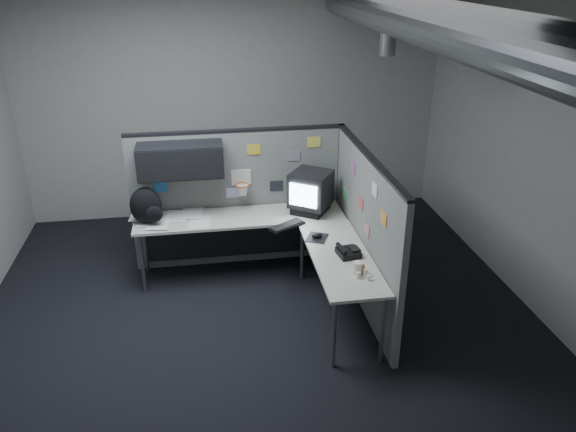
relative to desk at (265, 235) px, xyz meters
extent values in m
cube|color=black|center=(-0.15, -0.70, -0.62)|extent=(5.60, 5.60, 0.01)
cube|color=#9E9E99|center=(-0.15, 2.10, 0.99)|extent=(5.60, 0.01, 3.20)
cube|color=#9E9E99|center=(-0.15, -3.51, 0.99)|extent=(5.60, 0.01, 3.20)
cube|color=#9E9E99|center=(2.66, -0.70, 0.99)|extent=(0.01, 5.60, 3.20)
cylinder|color=slate|center=(1.25, -0.70, 2.24)|extent=(0.40, 5.49, 0.40)
cylinder|color=slate|center=(1.25, 0.10, 1.99)|extent=(0.16, 0.16, 0.30)
cube|color=slate|center=(-0.23, 0.60, 0.19)|extent=(2.43, 0.06, 1.60)
cube|color=black|center=(-0.23, 0.60, 1.00)|extent=(2.43, 0.07, 0.03)
cube|color=black|center=(0.95, 0.60, 0.19)|extent=(0.07, 0.07, 1.60)
cube|color=black|center=(-0.85, 0.40, 0.76)|extent=(0.90, 0.35, 0.35)
cube|color=black|center=(-0.85, 0.22, 0.76)|extent=(0.90, 0.02, 0.33)
cube|color=silver|center=(-0.20, 0.56, 0.47)|extent=(0.22, 0.02, 0.18)
torus|color=#D85914|center=(-0.20, 0.47, 0.41)|extent=(0.16, 0.16, 0.01)
cone|color=white|center=(-0.20, 0.47, 0.35)|extent=(0.14, 0.14, 0.11)
cube|color=#337FCC|center=(-1.10, 0.56, 0.41)|extent=(0.15, 0.01, 0.12)
cube|color=gold|center=(-0.05, 0.56, 0.79)|extent=(0.15, 0.01, 0.12)
cube|color=#26262D|center=(0.20, 0.56, 0.34)|extent=(0.15, 0.01, 0.12)
cube|color=gray|center=(0.40, 0.56, 0.69)|extent=(0.15, 0.01, 0.12)
cube|color=#E5D84C|center=(0.63, 0.56, 0.84)|extent=(0.15, 0.01, 0.12)
cube|color=silver|center=(-0.30, 0.56, 0.29)|extent=(0.15, 0.01, 0.12)
cube|color=slate|center=(0.95, -0.49, 0.19)|extent=(0.06, 2.23, 1.60)
cube|color=black|center=(0.95, -0.49, 1.00)|extent=(0.07, 2.23, 0.03)
cube|color=#B266B2|center=(0.92, -0.05, 0.74)|extent=(0.01, 0.15, 0.12)
cube|color=#CC4C4C|center=(0.92, -0.40, 0.49)|extent=(0.01, 0.15, 0.12)
cube|color=silver|center=(0.92, -0.80, 0.79)|extent=(0.01, 0.15, 0.12)
cube|color=#4CB266|center=(0.92, 0.20, 0.34)|extent=(0.01, 0.15, 0.12)
cube|color=orange|center=(0.92, -1.10, 0.64)|extent=(0.01, 0.15, 0.12)
cube|color=#D87F7F|center=(0.92, -0.65, 0.31)|extent=(0.01, 0.15, 0.12)
cube|color=beige|center=(-0.25, 0.28, 0.10)|extent=(2.30, 0.56, 0.03)
cube|color=beige|center=(0.63, -0.78, 0.10)|extent=(0.56, 1.55, 0.03)
cube|color=black|center=(-0.25, 0.50, -0.21)|extent=(2.18, 0.02, 0.55)
cylinder|color=gray|center=(-1.33, 0.06, -0.26)|extent=(0.04, 0.04, 0.70)
cylinder|color=gray|center=(-1.33, 0.50, -0.26)|extent=(0.04, 0.04, 0.70)
cylinder|color=gray|center=(0.41, 0.06, -0.26)|extent=(0.04, 0.04, 0.70)
cylinder|color=gray|center=(0.41, -1.48, -0.26)|extent=(0.04, 0.04, 0.70)
cylinder|color=gray|center=(0.85, -1.48, -0.26)|extent=(0.04, 0.04, 0.70)
cube|color=black|center=(0.55, 0.29, 0.16)|extent=(0.50, 0.51, 0.08)
cube|color=black|center=(0.55, 0.29, 0.39)|extent=(0.56, 0.56, 0.39)
cube|color=white|center=(0.43, 0.11, 0.39)|extent=(0.27, 0.19, 0.25)
cube|color=black|center=(0.22, -0.08, 0.13)|extent=(0.42, 0.34, 0.03)
cube|color=black|center=(0.22, -0.08, 0.15)|extent=(0.38, 0.31, 0.01)
cube|color=black|center=(0.49, -0.38, 0.12)|extent=(0.28, 0.30, 0.01)
ellipsoid|color=black|center=(0.49, -0.38, 0.15)|extent=(0.13, 0.11, 0.05)
cube|color=black|center=(0.71, -0.79, 0.15)|extent=(0.23, 0.24, 0.06)
cylinder|color=black|center=(0.64, -0.79, 0.20)|extent=(0.07, 0.20, 0.04)
cube|color=black|center=(0.76, -0.79, 0.19)|extent=(0.10, 0.13, 0.02)
cylinder|color=silver|center=(0.76, -1.18, 0.15)|extent=(0.06, 0.06, 0.07)
cylinder|color=silver|center=(0.69, -1.21, 0.15)|extent=(0.05, 0.05, 0.06)
cylinder|color=silver|center=(0.76, -1.26, 0.14)|extent=(0.05, 0.05, 0.05)
cylinder|color=#D85914|center=(0.75, -1.13, 0.16)|extent=(0.05, 0.05, 0.08)
cylinder|color=white|center=(0.70, -1.14, 0.18)|extent=(0.11, 0.11, 0.12)
cube|color=white|center=(-0.68, 0.19, 0.12)|extent=(0.26, 0.35, 0.00)
cube|color=white|center=(-0.94, 0.38, 0.12)|extent=(0.26, 0.35, 0.00)
cube|color=white|center=(-1.22, 0.30, 0.13)|extent=(0.26, 0.35, 0.00)
cube|color=white|center=(-0.77, 0.42, 0.13)|extent=(0.26, 0.35, 0.00)
cube|color=white|center=(-1.12, 0.20, 0.13)|extent=(0.26, 0.35, 0.00)
cube|color=white|center=(-1.32, 0.45, 0.14)|extent=(0.26, 0.35, 0.00)
ellipsoid|color=black|center=(-1.24, 0.26, 0.32)|extent=(0.39, 0.33, 0.41)
ellipsoid|color=black|center=(-1.16, 0.15, 0.27)|extent=(0.21, 0.15, 0.18)
camera|label=1|loc=(-0.62, -5.36, 2.71)|focal=35.00mm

